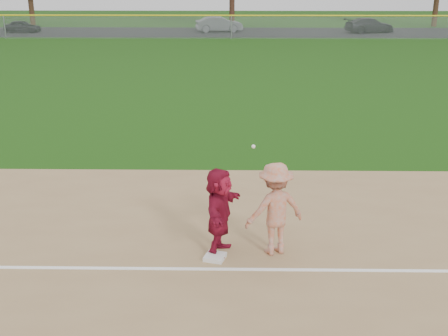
{
  "coord_description": "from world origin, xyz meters",
  "views": [
    {
      "loc": [
        0.2,
        -10.4,
        5.43
      ],
      "look_at": [
        0.0,
        1.5,
        1.3
      ],
      "focal_mm": 45.0,
      "sensor_mm": 36.0,
      "label": 1
    }
  ],
  "objects_px": {
    "first_base": "(215,257)",
    "car_mid": "(219,24)",
    "base_runner": "(219,211)",
    "car_left": "(22,26)",
    "car_right": "(370,25)"
  },
  "relations": [
    {
      "from": "first_base",
      "to": "car_mid",
      "type": "height_order",
      "value": "car_mid"
    },
    {
      "from": "base_runner",
      "to": "car_left",
      "type": "xyz_separation_m",
      "value": [
        -20.31,
        45.4,
        -0.33
      ]
    },
    {
      "from": "first_base",
      "to": "car_left",
      "type": "bearing_deg",
      "value": 113.88
    },
    {
      "from": "base_runner",
      "to": "car_left",
      "type": "bearing_deg",
      "value": 36.58
    },
    {
      "from": "first_base",
      "to": "car_left",
      "type": "relative_size",
      "value": 0.11
    },
    {
      "from": "car_left",
      "to": "car_mid",
      "type": "distance_m",
      "value": 19.15
    },
    {
      "from": "car_mid",
      "to": "car_right",
      "type": "height_order",
      "value": "car_mid"
    },
    {
      "from": "car_mid",
      "to": "first_base",
      "type": "bearing_deg",
      "value": 173.0
    },
    {
      "from": "base_runner",
      "to": "car_left",
      "type": "distance_m",
      "value": 49.73
    },
    {
      "from": "car_left",
      "to": "car_mid",
      "type": "bearing_deg",
      "value": -88.1
    },
    {
      "from": "base_runner",
      "to": "car_right",
      "type": "height_order",
      "value": "base_runner"
    },
    {
      "from": "car_right",
      "to": "first_base",
      "type": "bearing_deg",
      "value": 147.72
    },
    {
      "from": "base_runner",
      "to": "car_right",
      "type": "bearing_deg",
      "value": -3.88
    },
    {
      "from": "car_right",
      "to": "car_left",
      "type": "bearing_deg",
      "value": 74.69
    },
    {
      "from": "first_base",
      "to": "car_left",
      "type": "xyz_separation_m",
      "value": [
        -20.22,
        45.68,
        0.53
      ]
    }
  ]
}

